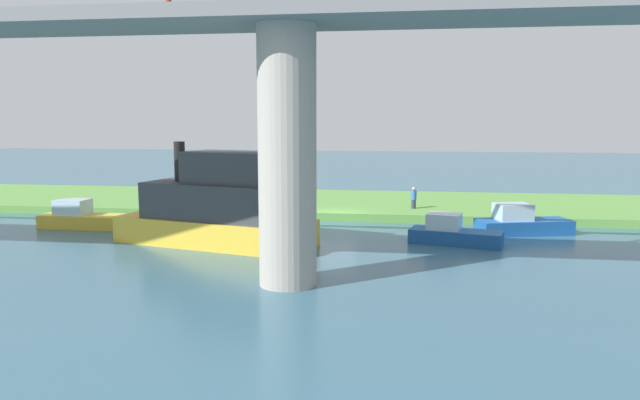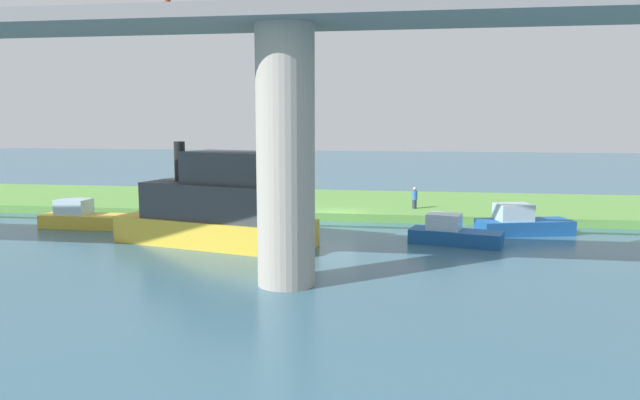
{
  "view_description": "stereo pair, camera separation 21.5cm",
  "coord_description": "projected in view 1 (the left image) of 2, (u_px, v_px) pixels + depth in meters",
  "views": [
    {
      "loc": [
        -4.26,
        35.5,
        6.23
      ],
      "look_at": [
        0.21,
        5.0,
        2.0
      ],
      "focal_mm": 33.4,
      "sensor_mm": 36.0,
      "label": 1
    },
    {
      "loc": [
        -4.48,
        35.47,
        6.23
      ],
      "look_at": [
        0.21,
        5.0,
        2.0
      ],
      "focal_mm": 33.4,
      "sensor_mm": 36.0,
      "label": 2
    }
  ],
  "objects": [
    {
      "name": "bridge_span",
      "position": [
        286.0,
        10.0,
        21.18
      ],
      "size": [
        73.09,
        4.3,
        3.25
      ],
      "color": "slate",
      "rests_on": "bridge_pylon"
    },
    {
      "name": "bridge_pylon",
      "position": [
        287.0,
        158.0,
        21.89
      ],
      "size": [
        2.16,
        2.16,
        9.58
      ],
      "primitive_type": "cylinder",
      "color": "#9E998E",
      "rests_on": "ground"
    },
    {
      "name": "skiff_small",
      "position": [
        81.0,
        218.0,
        34.18
      ],
      "size": [
        4.92,
        1.86,
        1.63
      ],
      "color": "gold",
      "rests_on": "ground"
    },
    {
      "name": "motorboat_red",
      "position": [
        453.0,
        233.0,
        29.78
      ],
      "size": [
        4.76,
        2.65,
        1.5
      ],
      "color": "#195199",
      "rests_on": "ground"
    },
    {
      "name": "mooring_post",
      "position": [
        284.0,
        200.0,
        38.06
      ],
      "size": [
        0.2,
        0.2,
        1.1
      ],
      "primitive_type": "cylinder",
      "color": "brown",
      "rests_on": "grassy_bank"
    },
    {
      "name": "motorboat_white",
      "position": [
        221.0,
        207.0,
        29.36
      ],
      "size": [
        10.47,
        5.69,
        5.09
      ],
      "color": "gold",
      "rests_on": "ground"
    },
    {
      "name": "grassy_bank",
      "position": [
        345.0,
        204.0,
        42.11
      ],
      "size": [
        80.0,
        12.0,
        0.5
      ],
      "primitive_type": "cube",
      "color": "#5B9342",
      "rests_on": "ground"
    },
    {
      "name": "riverboat_paddlewheel",
      "position": [
        521.0,
        223.0,
        32.3
      ],
      "size": [
        5.32,
        3.09,
        1.67
      ],
      "color": "#195199",
      "rests_on": "ground"
    },
    {
      "name": "person_on_bank",
      "position": [
        414.0,
        198.0,
        38.13
      ],
      "size": [
        0.41,
        0.41,
        1.39
      ],
      "color": "#2D334C",
      "rests_on": "grassy_bank"
    },
    {
      "name": "ground_plane",
      "position": [
        335.0,
        222.0,
        36.26
      ],
      "size": [
        160.0,
        160.0,
        0.0
      ],
      "primitive_type": "plane",
      "color": "#386075"
    }
  ]
}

